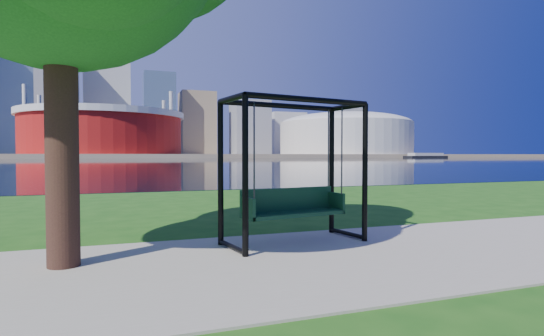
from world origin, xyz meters
name	(u,v)px	position (x,y,z in m)	size (l,w,h in m)	color
ground	(274,255)	(0.00, 0.00, 0.00)	(900.00, 900.00, 0.00)	#1E5114
path	(287,262)	(0.00, -0.50, 0.01)	(120.00, 4.00, 0.03)	#9E937F
river	(129,161)	(0.00, 102.00, 0.01)	(900.00, 180.00, 0.02)	black
far_bank	(123,156)	(0.00, 306.00, 1.00)	(900.00, 228.00, 2.00)	#937F60
stadium	(104,131)	(-10.00, 235.00, 14.23)	(83.00, 83.00, 32.00)	maroon
arena	(345,133)	(135.00, 235.00, 15.87)	(84.00, 84.00, 26.56)	beige
skyline	(116,107)	(-4.27, 319.39, 35.89)	(392.00, 66.00, 96.50)	gray
swing	(293,175)	(0.58, 0.63, 1.19)	(2.55, 1.43, 2.46)	black
barge	(426,156)	(157.86, 186.26, 1.21)	(27.11, 9.80, 2.65)	black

